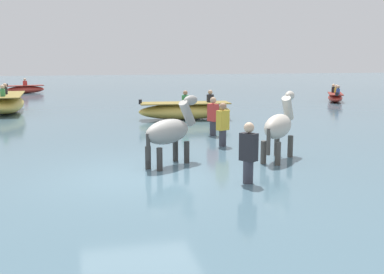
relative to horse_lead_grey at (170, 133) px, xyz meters
The scene contains 11 objects.
ground_plane 1.62m from the horse_lead_grey, 135.76° to the right, with size 120.00×120.00×0.00m, color #666051.
water_surface 9.30m from the horse_lead_grey, 95.02° to the left, with size 90.00×90.00×0.43m, color #476675.
horse_lead_grey is the anchor object (origin of this frame).
horse_trailing_pinto 2.63m from the horse_lead_grey, ahead, with size 1.47×1.61×2.02m.
boat_mid_outer 7.95m from the horse_lead_grey, 74.93° to the left, with size 3.71×1.45×1.14m.
boat_far_offshore 23.92m from the horse_lead_grey, 103.26° to the left, with size 2.55×1.40×1.01m.
boat_mid_channel 17.48m from the horse_lead_grey, 47.99° to the left, with size 1.76×2.49×0.93m.
boat_far_inshore 12.72m from the horse_lead_grey, 113.48° to the left, with size 1.61×4.18×1.29m.
person_onlooker_right 2.69m from the horse_lead_grey, 46.46° to the left, with size 0.38×0.32×1.63m.
person_spectator_far 2.24m from the horse_lead_grey, 57.66° to the right, with size 0.35×0.38×1.63m.
person_wading_mid 4.29m from the horse_lead_grey, 60.93° to the left, with size 0.33×0.38×1.63m.
Camera 1 is at (-1.13, -9.48, 2.86)m, focal length 44.04 mm.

